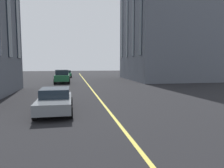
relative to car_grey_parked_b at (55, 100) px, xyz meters
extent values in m
cube|color=#D8C64C|center=(6.26, -3.05, -0.70)|extent=(80.00, 0.16, 0.01)
cube|color=slate|center=(-0.05, 0.00, -0.11)|extent=(4.40, 1.80, 0.55)
cube|color=#19232D|center=(0.17, 0.00, 0.42)|extent=(1.85, 1.58, 0.50)
cylinder|color=black|center=(-1.50, -0.86, -0.38)|extent=(0.64, 0.22, 0.64)
cylinder|color=black|center=(-1.50, 0.86, -0.38)|extent=(0.64, 0.22, 0.64)
cylinder|color=black|center=(1.40, -0.86, -0.38)|extent=(0.64, 0.22, 0.64)
cylinder|color=black|center=(1.40, 0.86, -0.38)|extent=(0.64, 0.22, 0.64)
cube|color=#1E6038|center=(18.12, 0.33, 0.08)|extent=(4.70, 1.95, 0.80)
cube|color=#19232D|center=(18.12, 0.33, 0.83)|extent=(2.58, 1.72, 0.70)
cylinder|color=black|center=(16.57, -0.60, -0.32)|extent=(0.76, 0.27, 0.76)
cylinder|color=black|center=(16.57, 1.27, -0.32)|extent=(0.76, 0.27, 0.76)
cylinder|color=black|center=(19.68, -0.60, -0.32)|extent=(0.76, 0.27, 0.76)
cylinder|color=black|center=(19.68, 1.27, -0.32)|extent=(0.76, 0.27, 0.76)
cube|color=#1E6038|center=(30.61, -0.03, -0.11)|extent=(4.40, 1.80, 0.55)
cube|color=#19232D|center=(30.83, -0.03, 0.42)|extent=(1.85, 1.58, 0.50)
cylinder|color=black|center=(29.16, -0.90, -0.38)|extent=(0.64, 0.22, 0.64)
cylinder|color=black|center=(29.16, 0.83, -0.38)|extent=(0.64, 0.22, 0.64)
cylinder|color=black|center=(32.06, -0.90, -0.38)|extent=(0.64, 0.22, 0.64)
cylinder|color=black|center=(32.06, 0.83, -0.38)|extent=(0.64, 0.22, 0.64)
cube|color=#19232D|center=(27.04, -10.50, 13.70)|extent=(1.10, 0.10, 21.05)
camera|label=1|loc=(-12.03, -0.94, 2.09)|focal=33.40mm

